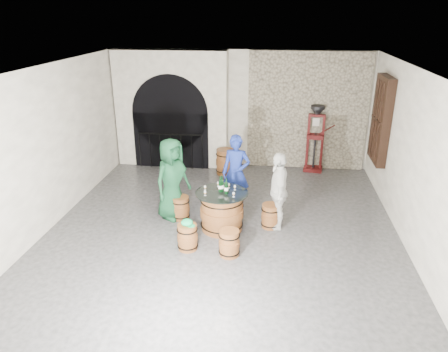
# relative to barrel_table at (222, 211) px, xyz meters

# --- Properties ---
(ground) EXTENTS (8.00, 8.00, 0.00)m
(ground) POSITION_rel_barrel_table_xyz_m (0.02, -0.03, -0.40)
(ground) COLOR #2D2D2F
(ground) RESTS_ON ground
(wall_back) EXTENTS (8.00, 0.00, 8.00)m
(wall_back) POSITION_rel_barrel_table_xyz_m (0.02, 3.97, 1.20)
(wall_back) COLOR silver
(wall_back) RESTS_ON ground
(wall_front) EXTENTS (8.00, 0.00, 8.00)m
(wall_front) POSITION_rel_barrel_table_xyz_m (0.02, -4.03, 1.20)
(wall_front) COLOR silver
(wall_front) RESTS_ON ground
(wall_left) EXTENTS (0.00, 8.00, 8.00)m
(wall_left) POSITION_rel_barrel_table_xyz_m (-3.48, -0.03, 1.20)
(wall_left) COLOR silver
(wall_left) RESTS_ON ground
(wall_right) EXTENTS (0.00, 8.00, 8.00)m
(wall_right) POSITION_rel_barrel_table_xyz_m (3.52, -0.03, 1.20)
(wall_right) COLOR silver
(wall_right) RESTS_ON ground
(ceiling) EXTENTS (8.00, 8.00, 0.00)m
(ceiling) POSITION_rel_barrel_table_xyz_m (0.02, -0.03, 2.80)
(ceiling) COLOR beige
(ceiling) RESTS_ON wall_back
(stone_facing_panel) EXTENTS (3.20, 0.12, 3.18)m
(stone_facing_panel) POSITION_rel_barrel_table_xyz_m (1.82, 3.91, 1.20)
(stone_facing_panel) COLOR tan
(stone_facing_panel) RESTS_ON ground
(arched_opening) EXTENTS (3.10, 0.60, 3.19)m
(arched_opening) POSITION_rel_barrel_table_xyz_m (-1.88, 3.70, 1.18)
(arched_opening) COLOR silver
(arched_opening) RESTS_ON ground
(shuttered_window) EXTENTS (0.23, 1.10, 2.00)m
(shuttered_window) POSITION_rel_barrel_table_xyz_m (3.40, 2.37, 1.40)
(shuttered_window) COLOR black
(shuttered_window) RESTS_ON wall_right
(barrel_table) EXTENTS (1.06, 1.06, 0.81)m
(barrel_table) POSITION_rel_barrel_table_xyz_m (0.00, 0.00, 0.00)
(barrel_table) COLOR brown
(barrel_table) RESTS_ON ground
(barrel_stool_left) EXTENTS (0.39, 0.39, 0.50)m
(barrel_stool_left) POSITION_rel_barrel_table_xyz_m (-0.93, 0.36, -0.15)
(barrel_stool_left) COLOR brown
(barrel_stool_left) RESTS_ON ground
(barrel_stool_far) EXTENTS (0.39, 0.39, 0.50)m
(barrel_stool_far) POSITION_rel_barrel_table_xyz_m (0.17, 0.98, -0.15)
(barrel_stool_far) COLOR brown
(barrel_stool_far) RESTS_ON ground
(barrel_stool_right) EXTENTS (0.39, 0.39, 0.50)m
(barrel_stool_right) POSITION_rel_barrel_table_xyz_m (0.98, 0.21, -0.15)
(barrel_stool_right) COLOR brown
(barrel_stool_right) RESTS_ON ground
(barrel_stool_near_right) EXTENTS (0.39, 0.39, 0.50)m
(barrel_stool_near_right) POSITION_rel_barrel_table_xyz_m (0.26, -0.96, -0.15)
(barrel_stool_near_right) COLOR brown
(barrel_stool_near_right) RESTS_ON ground
(barrel_stool_near_left) EXTENTS (0.39, 0.39, 0.50)m
(barrel_stool_near_left) POSITION_rel_barrel_table_xyz_m (-0.53, -0.84, -0.15)
(barrel_stool_near_left) COLOR brown
(barrel_stool_near_left) RESTS_ON ground
(green_cap) EXTENTS (0.26, 0.22, 0.12)m
(green_cap) POSITION_rel_barrel_table_xyz_m (-0.53, -0.85, 0.15)
(green_cap) COLOR #0E9B53
(green_cap) RESTS_ON barrel_stool_near_left
(person_green) EXTENTS (0.93, 1.02, 1.75)m
(person_green) POSITION_rel_barrel_table_xyz_m (-1.11, 0.42, 0.47)
(person_green) COLOR #114024
(person_green) RESTS_ON ground
(person_blue) EXTENTS (0.66, 0.48, 1.69)m
(person_blue) POSITION_rel_barrel_table_xyz_m (0.18, 1.01, 0.44)
(person_blue) COLOR navy
(person_blue) RESTS_ON ground
(person_white) EXTENTS (0.44, 0.96, 1.61)m
(person_white) POSITION_rel_barrel_table_xyz_m (1.11, 0.24, 0.40)
(person_white) COLOR silver
(person_white) RESTS_ON ground
(wine_bottle_left) EXTENTS (0.08, 0.08, 0.32)m
(wine_bottle_left) POSITION_rel_barrel_table_xyz_m (-0.04, 0.04, 0.54)
(wine_bottle_left) COLOR black
(wine_bottle_left) RESTS_ON barrel_table
(wine_bottle_center) EXTENTS (0.08, 0.08, 0.32)m
(wine_bottle_center) POSITION_rel_barrel_table_xyz_m (0.09, -0.04, 0.54)
(wine_bottle_center) COLOR black
(wine_bottle_center) RESTS_ON barrel_table
(wine_bottle_right) EXTENTS (0.08, 0.08, 0.32)m
(wine_bottle_right) POSITION_rel_barrel_table_xyz_m (-0.01, 0.06, 0.54)
(wine_bottle_right) COLOR black
(wine_bottle_right) RESTS_ON barrel_table
(tasting_glass_a) EXTENTS (0.05, 0.05, 0.10)m
(tasting_glass_a) POSITION_rel_barrel_table_xyz_m (-0.30, -0.19, 0.46)
(tasting_glass_a) COLOR #BA7424
(tasting_glass_a) RESTS_ON barrel_table
(tasting_glass_b) EXTENTS (0.05, 0.05, 0.10)m
(tasting_glass_b) POSITION_rel_barrel_table_xyz_m (0.24, 0.15, 0.46)
(tasting_glass_b) COLOR #BA7424
(tasting_glass_b) RESTS_ON barrel_table
(tasting_glass_c) EXTENTS (0.05, 0.05, 0.10)m
(tasting_glass_c) POSITION_rel_barrel_table_xyz_m (-0.11, 0.29, 0.46)
(tasting_glass_c) COLOR #BA7424
(tasting_glass_c) RESTS_ON barrel_table
(tasting_glass_d) EXTENTS (0.05, 0.05, 0.10)m
(tasting_glass_d) POSITION_rel_barrel_table_xyz_m (0.11, 0.23, 0.46)
(tasting_glass_d) COLOR #BA7424
(tasting_glass_d) RESTS_ON barrel_table
(tasting_glass_e) EXTENTS (0.05, 0.05, 0.10)m
(tasting_glass_e) POSITION_rel_barrel_table_xyz_m (0.25, -0.19, 0.46)
(tasting_glass_e) COLOR #BA7424
(tasting_glass_e) RESTS_ON barrel_table
(tasting_glass_f) EXTENTS (0.05, 0.05, 0.10)m
(tasting_glass_f) POSITION_rel_barrel_table_xyz_m (-0.35, 0.07, 0.46)
(tasting_glass_f) COLOR #BA7424
(tasting_glass_f) RESTS_ON barrel_table
(side_barrel) EXTENTS (0.52, 0.52, 0.69)m
(side_barrel) POSITION_rel_barrel_table_xyz_m (-0.32, 3.12, -0.06)
(side_barrel) COLOR brown
(side_barrel) RESTS_ON ground
(corking_press) EXTENTS (0.76, 0.47, 1.82)m
(corking_press) POSITION_rel_barrel_table_xyz_m (2.07, 3.67, 0.66)
(corking_press) COLOR #430C0B
(corking_press) RESTS_ON ground
(control_box) EXTENTS (0.18, 0.10, 0.22)m
(control_box) POSITION_rel_barrel_table_xyz_m (2.07, 3.83, 0.95)
(control_box) COLOR silver
(control_box) RESTS_ON wall_back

